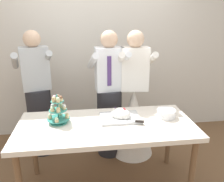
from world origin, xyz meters
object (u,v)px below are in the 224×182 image
(plate_stack, at_px, (166,113))
(person_bride, at_px, (133,113))
(person_groom, at_px, (109,102))
(dessert_table, at_px, (106,130))
(cupcake_stand, at_px, (58,111))
(main_cake_tray, at_px, (120,115))
(person_guest, at_px, (39,101))

(plate_stack, bearing_deg, person_bride, 113.10)
(person_groom, xyz_separation_m, person_bride, (0.32, -0.02, -0.16))
(dessert_table, bearing_deg, cupcake_stand, 169.12)
(cupcake_stand, distance_m, person_bride, 1.10)
(main_cake_tray, xyz_separation_m, person_groom, (-0.05, 0.55, -0.07))
(person_groom, bearing_deg, person_guest, 170.21)
(main_cake_tray, height_order, plate_stack, main_cake_tray)
(plate_stack, distance_m, person_guest, 1.65)
(cupcake_stand, relative_size, person_bride, 0.18)
(person_bride, distance_m, person_guest, 1.26)
(main_cake_tray, distance_m, person_groom, 0.56)
(person_groom, distance_m, person_guest, 0.93)
(dessert_table, distance_m, person_guest, 1.14)
(cupcake_stand, bearing_deg, dessert_table, -10.88)
(person_groom, height_order, person_guest, same)
(person_bride, bearing_deg, plate_stack, -66.90)
(cupcake_stand, distance_m, main_cake_tray, 0.65)
(dessert_table, height_order, plate_stack, plate_stack)
(person_guest, bearing_deg, person_groom, -9.79)
(dessert_table, xyz_separation_m, person_guest, (-0.81, 0.81, 0.05))
(plate_stack, xyz_separation_m, person_groom, (-0.55, 0.58, -0.07))
(person_bride, bearing_deg, cupcake_stand, -149.52)
(plate_stack, bearing_deg, main_cake_tray, 177.17)
(dessert_table, bearing_deg, person_bride, 55.77)
(plate_stack, bearing_deg, cupcake_stand, 179.10)
(person_groom, relative_size, person_bride, 1.00)
(person_groom, height_order, person_bride, same)
(main_cake_tray, relative_size, person_guest, 0.26)
(dessert_table, xyz_separation_m, person_groom, (0.11, 0.65, 0.05))
(person_bride, bearing_deg, person_guest, 171.59)
(person_groom, bearing_deg, dessert_table, -99.61)
(dessert_table, relative_size, cupcake_stand, 5.90)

